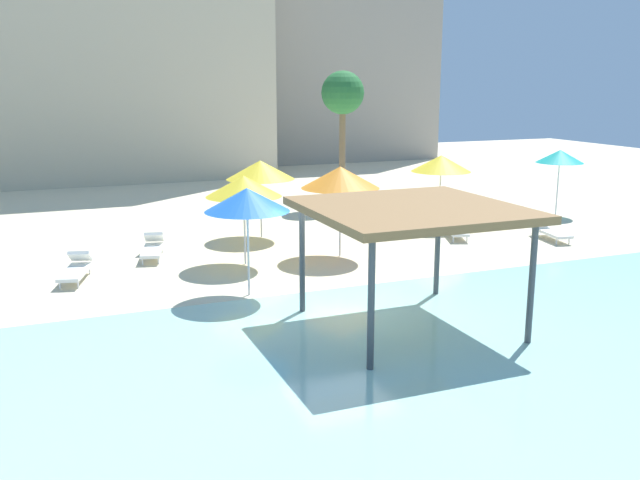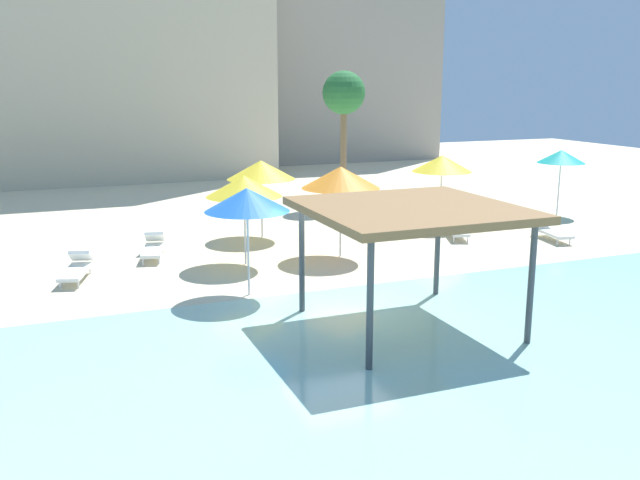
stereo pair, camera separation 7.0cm
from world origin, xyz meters
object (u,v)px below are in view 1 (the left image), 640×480
(beach_umbrella_yellow_1, at_px, (441,163))
(beach_umbrella_yellow_6, at_px, (260,170))
(lounge_chair_3, at_px, (153,247))
(lounge_chair_0, at_px, (455,228))
(lounge_chair_2, at_px, (76,268))
(beach_umbrella_teal_5, at_px, (560,156))
(lounge_chair_1, at_px, (550,230))
(palm_tree_1, at_px, (343,96))
(beach_umbrella_blue_7, at_px, (247,200))
(beach_umbrella_orange_3, at_px, (340,177))
(beach_umbrella_yellow_2, at_px, (244,186))
(shade_pavilion, at_px, (411,213))

(beach_umbrella_yellow_1, height_order, beach_umbrella_yellow_6, beach_umbrella_yellow_6)
(beach_umbrella_yellow_6, bearing_deg, lounge_chair_3, -159.28)
(beach_umbrella_yellow_1, distance_m, lounge_chair_0, 2.89)
(lounge_chair_2, height_order, lounge_chair_3, same)
(beach_umbrella_teal_5, xyz_separation_m, beach_umbrella_yellow_6, (-12.86, 0.47, -0.01))
(lounge_chair_1, xyz_separation_m, lounge_chair_3, (-13.56, 2.58, 0.00))
(lounge_chair_3, distance_m, palm_tree_1, 12.38)
(lounge_chair_0, relative_size, lounge_chair_2, 1.00)
(beach_umbrella_yellow_1, bearing_deg, beach_umbrella_blue_7, -148.01)
(beach_umbrella_yellow_1, relative_size, beach_umbrella_orange_3, 0.95)
(beach_umbrella_teal_5, bearing_deg, lounge_chair_0, -161.54)
(beach_umbrella_yellow_2, bearing_deg, shade_pavilion, -74.46)
(beach_umbrella_yellow_1, relative_size, beach_umbrella_yellow_2, 1.00)
(beach_umbrella_yellow_2, xyz_separation_m, lounge_chair_2, (-4.93, 0.11, -2.09))
(beach_umbrella_orange_3, xyz_separation_m, lounge_chair_3, (-5.61, 2.07, -2.22))
(beach_umbrella_yellow_2, distance_m, beach_umbrella_yellow_6, 3.77)
(beach_umbrella_yellow_6, height_order, lounge_chair_1, beach_umbrella_yellow_6)
(beach_umbrella_teal_5, xyz_separation_m, palm_tree_1, (-7.49, 5.47, 2.43))
(beach_umbrella_yellow_6, height_order, lounge_chair_2, beach_umbrella_yellow_6)
(beach_umbrella_orange_3, xyz_separation_m, palm_tree_1, (3.86, 8.62, 2.32))
(beach_umbrella_teal_5, distance_m, lounge_chair_0, 7.00)
(beach_umbrella_yellow_6, height_order, lounge_chair_3, beach_umbrella_yellow_6)
(shade_pavilion, relative_size, beach_umbrella_teal_5, 1.64)
(beach_umbrella_yellow_1, xyz_separation_m, palm_tree_1, (-1.65, 5.65, 2.44))
(beach_umbrella_yellow_1, xyz_separation_m, lounge_chair_1, (2.43, -3.48, -2.10))
(beach_umbrella_blue_7, bearing_deg, beach_umbrella_yellow_1, 31.99)
(beach_umbrella_blue_7, bearing_deg, beach_umbrella_orange_3, 36.75)
(beach_umbrella_yellow_1, relative_size, lounge_chair_0, 1.39)
(beach_umbrella_blue_7, height_order, palm_tree_1, palm_tree_1)
(beach_umbrella_yellow_1, height_order, beach_umbrella_yellow_2, beach_umbrella_yellow_1)
(beach_umbrella_teal_5, bearing_deg, lounge_chair_1, -132.86)
(shade_pavilion, height_order, palm_tree_1, palm_tree_1)
(beach_umbrella_orange_3, bearing_deg, lounge_chair_0, 11.73)
(beach_umbrella_blue_7, relative_size, lounge_chair_2, 1.43)
(palm_tree_1, bearing_deg, beach_umbrella_teal_5, -36.14)
(lounge_chair_2, bearing_deg, beach_umbrella_yellow_1, 117.15)
(beach_umbrella_teal_5, bearing_deg, lounge_chair_2, -171.63)
(beach_umbrella_yellow_6, xyz_separation_m, lounge_chair_3, (-4.10, -1.55, -2.11))
(beach_umbrella_yellow_1, distance_m, lounge_chair_3, 11.35)
(beach_umbrella_yellow_1, height_order, lounge_chair_1, beach_umbrella_yellow_1)
(beach_umbrella_yellow_6, xyz_separation_m, lounge_chair_2, (-6.51, -3.31, -2.11))
(beach_umbrella_yellow_1, distance_m, beach_umbrella_yellow_2, 9.04)
(lounge_chair_0, distance_m, palm_tree_1, 8.91)
(lounge_chair_2, bearing_deg, lounge_chair_3, 142.20)
(beach_umbrella_yellow_1, distance_m, beach_umbrella_orange_3, 6.26)
(shade_pavilion, bearing_deg, beach_umbrella_yellow_2, 105.54)
(beach_umbrella_yellow_6, bearing_deg, beach_umbrella_blue_7, -109.92)
(beach_umbrella_yellow_2, height_order, lounge_chair_3, beach_umbrella_yellow_2)
(beach_umbrella_orange_3, distance_m, palm_tree_1, 9.73)
(beach_umbrella_yellow_1, relative_size, beach_umbrella_yellow_6, 0.99)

